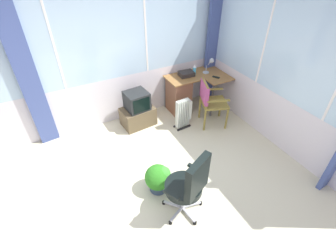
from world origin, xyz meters
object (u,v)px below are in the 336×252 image
(paper_tray, at_px, (186,74))
(desk_lamp, at_px, (211,64))
(tv_on_stand, at_px, (138,111))
(space_heater, at_px, (184,113))
(spray_bottle, at_px, (194,70))
(potted_plant, at_px, (158,178))
(wooden_armchair, at_px, (209,98))
(desk, at_px, (181,93))
(office_chair, at_px, (189,184))
(tv_remote, at_px, (216,77))

(paper_tray, bearing_deg, desk_lamp, -13.73)
(tv_on_stand, relative_size, space_heater, 1.19)
(desk_lamp, xyz_separation_m, spray_bottle, (-0.34, 0.10, -0.10))
(potted_plant, bearing_deg, desk_lamp, 39.12)
(wooden_armchair, bearing_deg, paper_tray, 95.27)
(spray_bottle, distance_m, wooden_armchair, 0.77)
(desk, bearing_deg, tv_on_stand, -176.19)
(wooden_armchair, xyz_separation_m, tv_on_stand, (-1.24, 0.62, -0.28))
(desk, distance_m, tv_on_stand, 1.03)
(office_chair, bearing_deg, space_heater, 61.09)
(office_chair, bearing_deg, tv_remote, 46.96)
(tv_on_stand, xyz_separation_m, potted_plant, (-0.37, -1.68, -0.08))
(office_chair, relative_size, space_heater, 1.72)
(tv_on_stand, distance_m, potted_plant, 1.72)
(desk_lamp, bearing_deg, desk, 173.13)
(tv_remote, xyz_separation_m, office_chair, (-1.86, -1.99, -0.17))
(spray_bottle, distance_m, paper_tray, 0.19)
(desk, xyz_separation_m, spray_bottle, (0.32, 0.02, 0.46))
(desk, distance_m, spray_bottle, 0.56)
(desk, xyz_separation_m, paper_tray, (0.14, 0.05, 0.40))
(tv_remote, height_order, paper_tray, paper_tray)
(desk_lamp, relative_size, tv_remote, 2.19)
(tv_remote, bearing_deg, tv_on_stand, 138.66)
(desk_lamp, height_order, office_chair, desk_lamp)
(desk_lamp, height_order, space_heater, desk_lamp)
(space_heater, bearing_deg, potted_plant, -133.71)
(wooden_armchair, height_order, office_chair, office_chair)
(spray_bottle, bearing_deg, desk, -176.32)
(paper_tray, height_order, office_chair, office_chair)
(paper_tray, relative_size, tv_on_stand, 0.41)
(paper_tray, distance_m, wooden_armchair, 0.77)
(tv_remote, xyz_separation_m, paper_tray, (-0.50, 0.36, 0.03))
(wooden_armchair, bearing_deg, space_heater, 164.60)
(desk, relative_size, wooden_armchair, 1.32)
(spray_bottle, height_order, paper_tray, spray_bottle)
(wooden_armchair, xyz_separation_m, potted_plant, (-1.61, -1.06, -0.36))
(desk_lamp, height_order, potted_plant, desk_lamp)
(potted_plant, bearing_deg, tv_on_stand, 77.74)
(tv_on_stand, distance_m, space_heater, 0.91)
(office_chair, height_order, tv_on_stand, office_chair)
(desk, xyz_separation_m, potted_plant, (-1.39, -1.75, -0.16))
(paper_tray, height_order, wooden_armchair, wooden_armchair)
(spray_bottle, distance_m, potted_plant, 2.54)
(spray_bottle, height_order, tv_on_stand, spray_bottle)
(tv_remote, distance_m, spray_bottle, 0.47)
(tv_remote, bearing_deg, spray_bottle, 100.66)
(tv_remote, distance_m, tv_on_stand, 1.75)
(paper_tray, distance_m, office_chair, 2.73)
(tv_on_stand, bearing_deg, tv_remote, -8.34)
(office_chair, relative_size, tv_on_stand, 1.45)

